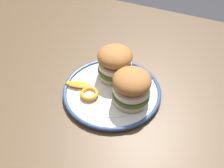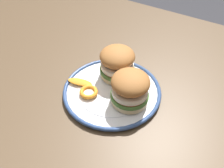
% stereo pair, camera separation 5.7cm
% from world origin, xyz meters
% --- Properties ---
extents(dining_table, '(1.40, 1.06, 0.78)m').
position_xyz_m(dining_table, '(0.00, 0.00, 0.69)').
color(dining_table, brown).
rests_on(dining_table, ground).
extents(dinner_plate, '(0.30, 0.30, 0.02)m').
position_xyz_m(dinner_plate, '(-0.07, 0.04, 0.79)').
color(dinner_plate, white).
rests_on(dinner_plate, dining_table).
extents(sandwich_half_left, '(0.15, 0.15, 0.10)m').
position_xyz_m(sandwich_half_left, '(-0.06, -0.03, 0.85)').
color(sandwich_half_left, beige).
rests_on(sandwich_half_left, dinner_plate).
extents(sandwich_half_right, '(0.15, 0.15, 0.10)m').
position_xyz_m(sandwich_half_right, '(-0.14, 0.05, 0.85)').
color(sandwich_half_right, beige).
rests_on(sandwich_half_right, dinner_plate).
extents(orange_peel_curled, '(0.08, 0.08, 0.01)m').
position_xyz_m(orange_peel_curled, '(-0.02, 0.09, 0.80)').
color(orange_peel_curled, orange).
rests_on(orange_peel_curled, dinner_plate).
extents(orange_peel_strip_long, '(0.08, 0.04, 0.01)m').
position_xyz_m(orange_peel_strip_long, '(0.03, 0.07, 0.80)').
color(orange_peel_strip_long, orange).
rests_on(orange_peel_strip_long, dinner_plate).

